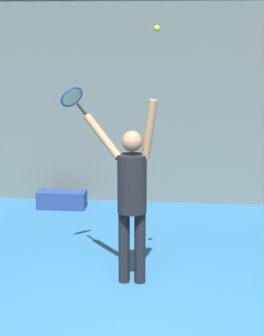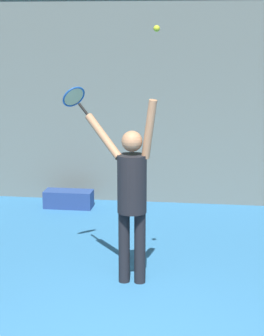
% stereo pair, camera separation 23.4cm
% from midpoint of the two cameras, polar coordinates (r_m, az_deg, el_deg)
% --- Properties ---
extents(back_wall, '(18.00, 0.10, 5.00)m').
position_cam_midpoint_polar(back_wall, '(9.91, 2.10, 10.90)').
color(back_wall, slate).
rests_on(back_wall, ground_plane).
extents(tennis_player, '(0.90, 0.54, 2.12)m').
position_cam_midpoint_polar(tennis_player, '(6.77, -1.04, -2.11)').
color(tennis_player, black).
rests_on(tennis_player, ground_plane).
extents(tennis_racket, '(0.40, 0.39, 0.34)m').
position_cam_midpoint_polar(tennis_racket, '(7.22, -6.52, 6.52)').
color(tennis_racket, black).
extents(tennis_ball, '(0.07, 0.07, 0.07)m').
position_cam_midpoint_polar(tennis_ball, '(6.42, 1.30, 12.95)').
color(tennis_ball, '#CCDB2D').
extents(equipment_bag, '(0.78, 0.33, 0.28)m').
position_cam_midpoint_polar(equipment_bag, '(9.96, -7.27, -2.96)').
color(equipment_bag, navy).
rests_on(equipment_bag, ground_plane).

